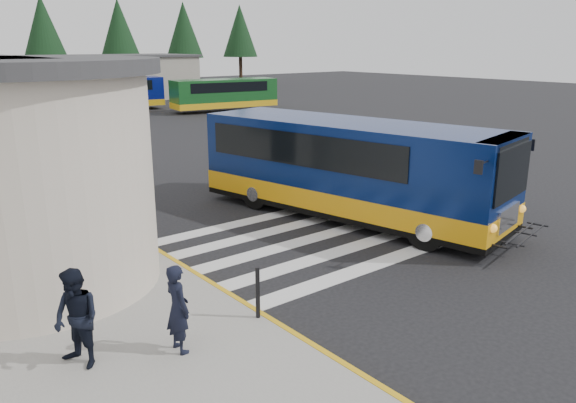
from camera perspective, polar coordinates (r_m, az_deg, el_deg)
ground at (r=16.30m, az=0.95°, el=-2.96°), size 140.00×140.00×0.00m
curb_strip at (r=17.67m, az=-17.78°, el=-1.97°), size 0.12×34.00×0.16m
crosswalk at (r=15.42m, az=1.42°, el=-4.06°), size 8.00×5.35×0.01m
depot_building at (r=56.24m, az=-22.80°, el=11.37°), size 26.40×8.40×4.20m
tree_line at (r=63.96m, az=-25.14°, el=15.71°), size 58.40×4.40×10.00m
transit_bus at (r=17.35m, az=6.34°, el=2.97°), size 5.18×10.83×2.97m
pedestrian_a at (r=9.78m, az=-11.14°, el=-10.61°), size 0.38×0.57×1.57m
pedestrian_b at (r=9.77m, az=-20.68°, el=-11.10°), size 0.87×0.98×1.67m
bollard at (r=10.81m, az=-3.10°, el=-9.23°), size 0.08×0.08×1.03m
far_bus_a at (r=47.97m, az=-17.92°, el=10.49°), size 8.96×3.72×2.24m
far_bus_b at (r=45.89m, az=-6.49°, el=10.87°), size 8.66×3.58×2.17m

